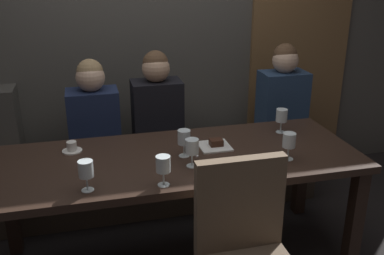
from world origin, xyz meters
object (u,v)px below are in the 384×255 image
object	(u,v)px
chair_near_side	(246,249)
diner_redhead	(93,114)
dining_table	(177,169)
diner_far_end	(283,96)
fork_on_table	(194,151)
dessert_plate	(215,145)
wine_glass_far_right	(184,138)
espresso_cup	(72,148)
wine_glass_center_back	(163,166)
wine_glass_end_right	(86,170)
wine_glass_end_left	(289,141)
wine_glass_far_left	(282,117)
banquette_bench	(158,179)
diner_bearded	(157,107)
wine_glass_near_right	(192,147)

from	to	relation	value
chair_near_side	diner_redhead	xyz separation A→B (m)	(-0.63, 1.43, 0.24)
dining_table	diner_far_end	size ratio (longest dim) A/B	2.79
fork_on_table	chair_near_side	bearing A→B (deg)	-84.36
dining_table	fork_on_table	world-z (taller)	fork_on_table
fork_on_table	dessert_plate	bearing A→B (deg)	15.00
wine_glass_far_right	espresso_cup	xyz separation A→B (m)	(-0.65, 0.23, -0.09)
wine_glass_center_back	wine_glass_end_right	size ratio (longest dim) A/B	1.00
chair_near_side	dessert_plate	xyz separation A→B (m)	(0.08, 0.80, 0.20)
espresso_cup	dessert_plate	xyz separation A→B (m)	(0.87, -0.15, -0.01)
wine_glass_end_left	fork_on_table	bearing A→B (deg)	154.30
chair_near_side	wine_glass_far_left	distance (m)	1.14
banquette_bench	espresso_cup	size ratio (longest dim) A/B	20.83
banquette_bench	wine_glass_end_left	distance (m)	1.26
diner_far_end	wine_glass_end_left	bearing A→B (deg)	-112.94
wine_glass_center_back	fork_on_table	distance (m)	0.47
espresso_cup	dessert_plate	distance (m)	0.88
chair_near_side	diner_bearded	size ratio (longest dim) A/B	1.25
dessert_plate	wine_glass_end_left	bearing A→B (deg)	-37.64
wine_glass_end_left	wine_glass_far_left	world-z (taller)	same
diner_redhead	wine_glass_end_left	distance (m)	1.41
wine_glass_end_left	fork_on_table	world-z (taller)	wine_glass_end_left
wine_glass_end_left	wine_glass_far_left	xyz separation A→B (m)	(0.14, 0.41, -0.00)
fork_on_table	diner_far_end	bearing A→B (deg)	38.47
wine_glass_end_left	wine_glass_end_right	size ratio (longest dim) A/B	1.00
diner_bearded	wine_glass_far_left	xyz separation A→B (m)	(0.76, -0.50, 0.03)
diner_bearded	espresso_cup	size ratio (longest dim) A/B	6.56
espresso_cup	fork_on_table	bearing A→B (deg)	-14.04
chair_near_side	diner_redhead	bearing A→B (deg)	113.86
diner_redhead	fork_on_table	size ratio (longest dim) A/B	4.41
wine_glass_end_left	wine_glass_center_back	distance (m)	0.78
wine_glass_end_left	fork_on_table	size ratio (longest dim) A/B	0.96
chair_near_side	dessert_plate	size ratio (longest dim) A/B	5.16
diner_far_end	wine_glass_far_left	xyz separation A→B (m)	(-0.25, -0.52, 0.03)
diner_redhead	wine_glass_far_left	size ratio (longest dim) A/B	4.57
diner_redhead	diner_far_end	size ratio (longest dim) A/B	0.95
wine_glass_near_right	fork_on_table	world-z (taller)	wine_glass_near_right
espresso_cup	wine_glass_center_back	bearing A→B (deg)	-50.39
chair_near_side	wine_glass_end_left	xyz separation A→B (m)	(0.44, 0.52, 0.30)
wine_glass_end_right	wine_glass_far_right	size ratio (longest dim) A/B	1.00
wine_glass_far_left	dining_table	bearing A→B (deg)	-164.93
dining_table	fork_on_table	distance (m)	0.16
diner_far_end	wine_glass_center_back	distance (m)	1.57
diner_far_end	wine_glass_center_back	size ratio (longest dim) A/B	4.81
dining_table	wine_glass_far_right	xyz separation A→B (m)	(0.05, -0.01, 0.20)
wine_glass_end_right	dining_table	bearing A→B (deg)	29.60
wine_glass_end_right	fork_on_table	size ratio (longest dim) A/B	0.96
chair_near_side	diner_bearded	xyz separation A→B (m)	(-0.17, 1.43, 0.26)
dining_table	diner_far_end	xyz separation A→B (m)	(1.01, 0.72, 0.17)
diner_bearded	wine_glass_far_left	bearing A→B (deg)	-33.41
banquette_bench	diner_redhead	bearing A→B (deg)	179.37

